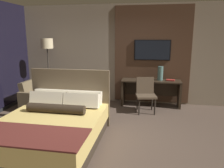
# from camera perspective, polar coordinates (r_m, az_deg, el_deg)

# --- Properties ---
(ground_plane) EXTENTS (16.00, 16.00, 0.00)m
(ground_plane) POSITION_cam_1_polar(r_m,az_deg,el_deg) (4.26, -2.00, -14.37)
(ground_plane) COLOR #4C3D33
(wall_back_tv_panel) EXTENTS (7.20, 0.09, 2.80)m
(wall_back_tv_panel) POSITION_cam_1_polar(r_m,az_deg,el_deg) (6.38, 3.74, 7.69)
(wall_back_tv_panel) COLOR gray
(wall_back_tv_panel) RESTS_ON ground_plane
(bed) EXTENTS (1.74, 2.14, 1.23)m
(bed) POSITION_cam_1_polar(r_m,az_deg,el_deg) (4.16, -15.22, -10.56)
(bed) COLOR #33281E
(bed) RESTS_ON ground_plane
(desk) EXTENTS (1.62, 0.49, 0.73)m
(desk) POSITION_cam_1_polar(r_m,az_deg,el_deg) (6.21, 10.09, -1.11)
(desk) COLOR #2D2319
(desk) RESTS_ON ground_plane
(tv) EXTENTS (1.00, 0.04, 0.56)m
(tv) POSITION_cam_1_polar(r_m,az_deg,el_deg) (6.25, 10.46, 8.72)
(tv) COLOR black
(desk_chair) EXTENTS (0.57, 0.56, 0.88)m
(desk_chair) POSITION_cam_1_polar(r_m,az_deg,el_deg) (5.67, 8.75, -2.00)
(desk_chair) COLOR #4C3D2D
(desk_chair) RESTS_ON ground_plane
(armchair_by_window) EXTENTS (0.89, 0.90, 0.77)m
(armchair_by_window) POSITION_cam_1_polar(r_m,az_deg,el_deg) (6.18, -18.13, -3.88)
(armchair_by_window) COLOR brown
(armchair_by_window) RESTS_ON ground_plane
(floor_lamp) EXTENTS (0.34, 0.34, 1.86)m
(floor_lamp) POSITION_cam_1_polar(r_m,az_deg,el_deg) (6.52, -16.57, 8.79)
(floor_lamp) COLOR #282623
(floor_lamp) RESTS_ON ground_plane
(vase_tall) EXTENTS (0.15, 0.15, 0.38)m
(vase_tall) POSITION_cam_1_polar(r_m,az_deg,el_deg) (6.14, 12.52, 2.75)
(vase_tall) COLOR #4C706B
(vase_tall) RESTS_ON desk
(book) EXTENTS (0.25, 0.19, 0.03)m
(book) POSITION_cam_1_polar(r_m,az_deg,el_deg) (6.16, 15.04, 0.99)
(book) COLOR maroon
(book) RESTS_ON desk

